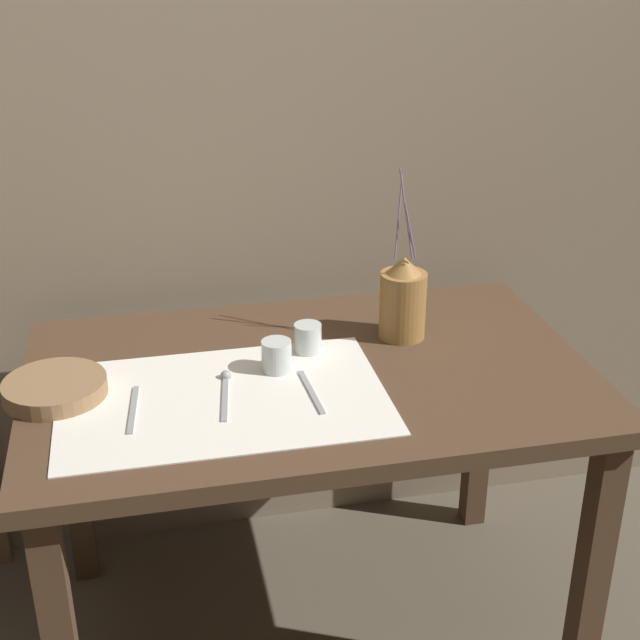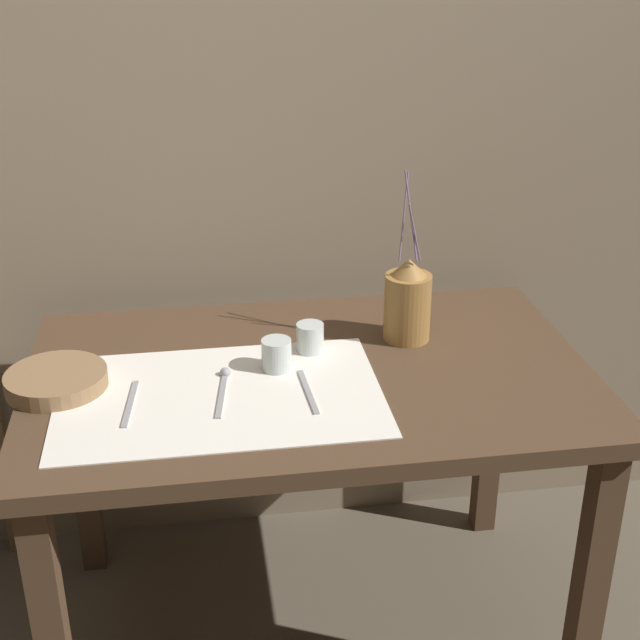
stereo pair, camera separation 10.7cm
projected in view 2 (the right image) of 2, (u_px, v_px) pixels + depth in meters
ground_plane at (311, 625)px, 2.27m from camera, size 12.00×12.00×0.00m
stone_wall_back at (280, 113)px, 2.22m from camera, size 7.00×0.06×2.40m
wooden_table at (310, 408)px, 2.00m from camera, size 1.24×0.78×0.74m
linen_cloth at (220, 395)px, 1.86m from camera, size 0.68×0.44×0.00m
pitcher_with_flowers at (408, 302)px, 2.07m from camera, size 0.11×0.11×0.41m
wooden_bowl at (56, 381)px, 1.88m from camera, size 0.21×0.21×0.04m
glass_tumbler_near at (276, 355)px, 1.95m from camera, size 0.07×0.07×0.07m
glass_tumbler_far at (310, 338)px, 2.03m from camera, size 0.06×0.06×0.07m
knife_center at (130, 403)px, 1.82m from camera, size 0.03×0.19×0.00m
spoon_outer at (224, 381)px, 1.90m from camera, size 0.04×0.20×0.02m
fork_inner at (308, 391)px, 1.87m from camera, size 0.02×0.19×0.00m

